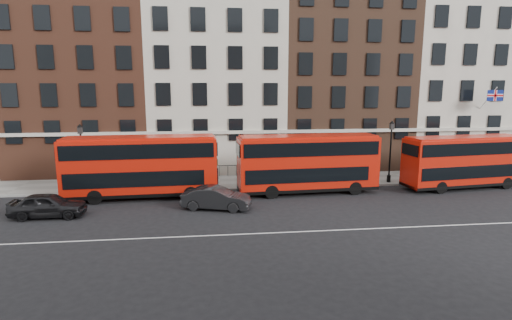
{
  "coord_description": "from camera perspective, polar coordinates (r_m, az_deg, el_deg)",
  "views": [
    {
      "loc": [
        -0.84,
        -23.51,
        8.21
      ],
      "look_at": [
        2.52,
        5.0,
        3.0
      ],
      "focal_mm": 28.0,
      "sensor_mm": 36.0,
      "label": 1
    }
  ],
  "objects": [
    {
      "name": "road_centre_line",
      "position": [
        23.03,
        -4.26,
        -10.61
      ],
      "size": [
        70.0,
        0.12,
        0.01
      ],
      "primitive_type": "cube",
      "color": "white",
      "rests_on": "ground"
    },
    {
      "name": "bus_c",
      "position": [
        31.42,
        7.32,
        -0.33
      ],
      "size": [
        11.07,
        3.22,
        4.6
      ],
      "rotation": [
        0.0,
        0.0,
        0.05
      ],
      "color": "red",
      "rests_on": "ground"
    },
    {
      "name": "bus_d",
      "position": [
        36.9,
        27.59,
        -0.08
      ],
      "size": [
        10.5,
        3.68,
        4.32
      ],
      "rotation": [
        0.0,
        0.0,
        0.12
      ],
      "color": "red",
      "rests_on": "ground"
    },
    {
      "name": "iron_railings",
      "position": [
        37.0,
        -5.28,
        -1.55
      ],
      "size": [
        6.6,
        0.06,
        1.0
      ],
      "primitive_type": null,
      "color": "black",
      "rests_on": "pavement"
    },
    {
      "name": "car_front",
      "position": [
        27.53,
        -5.71,
        -5.44
      ],
      "size": [
        4.96,
        2.83,
        1.55
      ],
      "primitive_type": "imported",
      "rotation": [
        0.0,
        0.0,
        1.3
      ],
      "color": "black",
      "rests_on": "ground"
    },
    {
      "name": "building_terrace",
      "position": [
        41.44,
        -6.14,
        13.04
      ],
      "size": [
        64.0,
        11.95,
        22.0
      ],
      "color": "#B9B4A0",
      "rests_on": "ground"
    },
    {
      "name": "pavement",
      "position": [
        34.98,
        -5.17,
        -3.2
      ],
      "size": [
        80.0,
        5.0,
        0.15
      ],
      "primitive_type": "cube",
      "color": "gray",
      "rests_on": "ground"
    },
    {
      "name": "lamp_post_right",
      "position": [
        35.97,
        18.66,
        1.54
      ],
      "size": [
        0.44,
        0.44,
        5.33
      ],
      "color": "black",
      "rests_on": "pavement"
    },
    {
      "name": "car_rear",
      "position": [
        29.01,
        -27.58,
        -5.74
      ],
      "size": [
        4.65,
        1.9,
        1.58
      ],
      "primitive_type": "imported",
      "rotation": [
        0.0,
        0.0,
        1.56
      ],
      "color": "black",
      "rests_on": "ground"
    },
    {
      "name": "bus_b",
      "position": [
        30.91,
        -16.13,
        -0.74
      ],
      "size": [
        11.27,
        3.17,
        4.69
      ],
      "rotation": [
        0.0,
        0.0,
        0.04
      ],
      "color": "red",
      "rests_on": "ground"
    },
    {
      "name": "ground",
      "position": [
        24.91,
        -4.47,
        -8.99
      ],
      "size": [
        120.0,
        120.0,
        0.0
      ],
      "primitive_type": "plane",
      "color": "black",
      "rests_on": "ground"
    },
    {
      "name": "traffic_light",
      "position": [
        40.25,
        29.24,
        0.74
      ],
      "size": [
        0.25,
        0.45,
        3.27
      ],
      "color": "black",
      "rests_on": "pavement"
    },
    {
      "name": "kerb",
      "position": [
        32.55,
        -5.04,
        -4.22
      ],
      "size": [
        80.0,
        0.3,
        0.16
      ],
      "primitive_type": "cube",
      "color": "gray",
      "rests_on": "ground"
    },
    {
      "name": "lamp_post_left",
      "position": [
        33.91,
        -23.6,
        0.72
      ],
      "size": [
        0.44,
        0.44,
        5.33
      ],
      "color": "black",
      "rests_on": "pavement"
    }
  ]
}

